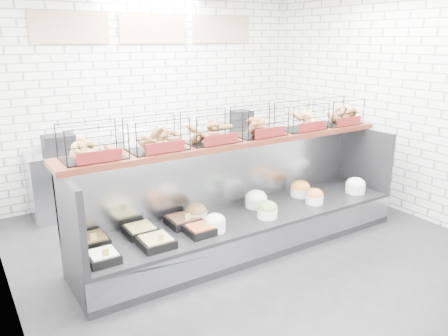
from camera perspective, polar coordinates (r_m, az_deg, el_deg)
ground at (r=5.07m, az=4.87°, el=-11.32°), size 5.50×5.50×0.00m
room_shell at (r=4.98m, az=1.15°, el=13.04°), size 5.02×5.51×3.01m
display_case at (r=5.17m, az=2.52°, el=-6.66°), size 4.00×0.90×1.20m
bagel_shelf at (r=4.99m, az=1.61°, el=5.22°), size 4.10×0.50×0.40m
prep_counter at (r=6.83m, az=-7.51°, el=0.33°), size 4.00×0.60×1.20m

